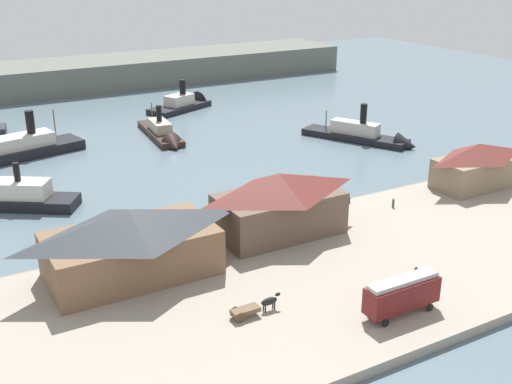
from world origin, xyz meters
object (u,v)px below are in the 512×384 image
at_px(ferry_shed_central_terminal, 131,242).
at_px(ferry_near_quay, 12,198).
at_px(ferry_shed_east_terminal, 477,165).
at_px(ferry_approaching_west, 164,135).
at_px(mooring_post_west, 349,200).
at_px(pedestrian_near_west_shed, 393,203).
at_px(ferry_shed_customs_shed, 279,203).
at_px(street_tram, 402,293).
at_px(pedestrian_walking_east, 416,273).
at_px(ferry_moored_west, 187,103).
at_px(ferry_outer_harbor, 9,152).
at_px(ferry_moored_east, 368,136).
at_px(horse_cart, 254,307).

bearing_deg(ferry_shed_central_terminal, ferry_near_quay, 104.40).
xyz_separation_m(ferry_shed_east_terminal, ferry_approaching_west, (-33.65, 56.20, -3.91)).
bearing_deg(mooring_post_west, pedestrian_near_west_shed, -46.00).
distance_m(ferry_shed_customs_shed, pedestrian_near_west_shed, 20.87).
xyz_separation_m(ferry_shed_east_terminal, mooring_post_west, (-22.95, 4.59, -3.36)).
height_order(street_tram, pedestrian_near_west_shed, street_tram).
height_order(pedestrian_walking_east, ferry_moored_west, ferry_moored_west).
distance_m(ferry_shed_central_terminal, ferry_outer_harbor, 59.70).
bearing_deg(ferry_shed_customs_shed, ferry_shed_central_terminal, -176.12).
distance_m(street_tram, ferry_outer_harbor, 86.96).
height_order(ferry_approaching_west, ferry_moored_east, ferry_moored_east).
bearing_deg(ferry_outer_harbor, ferry_shed_customs_shed, -65.32).
distance_m(ferry_shed_east_terminal, ferry_near_quay, 76.25).
xyz_separation_m(ferry_moored_west, ferry_outer_harbor, (-47.82, -22.70, 0.33)).
bearing_deg(pedestrian_near_west_shed, ferry_near_quay, 147.61).
bearing_deg(pedestrian_walking_east, horse_cart, 173.25).
bearing_deg(pedestrian_walking_east, ferry_moored_west, 82.28).
bearing_deg(ferry_shed_customs_shed, horse_cart, -128.60).
relative_size(ferry_approaching_west, ferry_outer_harbor, 0.89).
relative_size(horse_cart, ferry_moored_west, 0.30).
xyz_separation_m(ferry_shed_central_terminal, street_tram, (22.55, -23.18, -1.87)).
height_order(street_tram, ferry_outer_harbor, ferry_outer_harbor).
xyz_separation_m(street_tram, pedestrian_walking_east, (7.04, 5.24, -1.78)).
height_order(pedestrian_near_west_shed, ferry_near_quay, ferry_near_quay).
distance_m(street_tram, mooring_post_west, 32.82).
height_order(ferry_shed_central_terminal, pedestrian_walking_east, ferry_shed_central_terminal).
bearing_deg(ferry_near_quay, ferry_shed_customs_shed, -46.20).
xyz_separation_m(ferry_shed_customs_shed, ferry_near_quay, (-30.48, 31.78, -4.16)).
bearing_deg(ferry_shed_customs_shed, ferry_shed_east_terminal, -0.28).
bearing_deg(ferry_shed_east_terminal, pedestrian_walking_east, -148.19).
bearing_deg(ferry_approaching_west, mooring_post_west, -78.29).
distance_m(horse_cart, pedestrian_walking_east, 21.30).
height_order(ferry_shed_east_terminal, ferry_near_quay, ferry_shed_east_terminal).
relative_size(horse_cart, ferry_outer_harbor, 0.23).
bearing_deg(ferry_approaching_west, horse_cart, -104.25).
bearing_deg(ferry_outer_harbor, ferry_near_quay, -98.44).
relative_size(street_tram, horse_cart, 1.51).
height_order(horse_cart, ferry_moored_east, ferry_moored_east).
xyz_separation_m(pedestrian_near_west_shed, ferry_near_quay, (-50.99, 32.35, -0.32)).
bearing_deg(ferry_shed_customs_shed, pedestrian_walking_east, -68.51).
bearing_deg(pedestrian_near_west_shed, ferry_shed_customs_shed, 178.41).
bearing_deg(street_tram, ferry_outer_harbor, 108.25).
xyz_separation_m(pedestrian_near_west_shed, ferry_moored_west, (0.71, 81.16, -0.60)).
xyz_separation_m(ferry_shed_customs_shed, ferry_approaching_west, (5.01, 56.01, -4.62)).
bearing_deg(horse_cart, ferry_moored_west, 70.40).
bearing_deg(ferry_moored_west, ferry_shed_east_terminal, -77.81).
bearing_deg(street_tram, ferry_approaching_west, 86.88).
xyz_separation_m(street_tram, ferry_outer_harbor, (-27.22, 82.56, -2.12)).
distance_m(ferry_shed_east_terminal, ferry_moored_west, 82.73).
bearing_deg(pedestrian_walking_east, ferry_approaching_west, 92.00).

